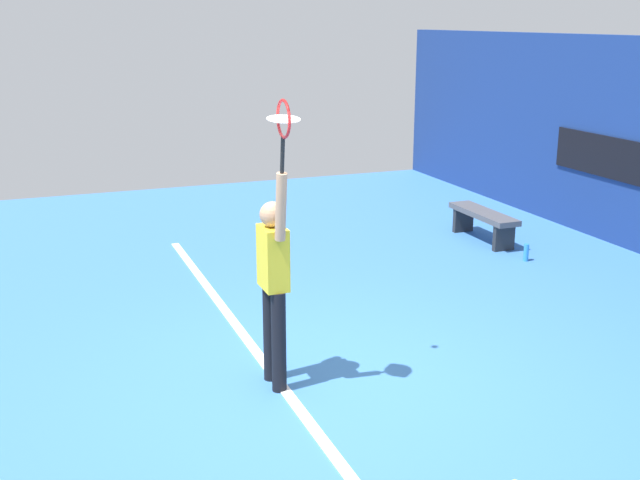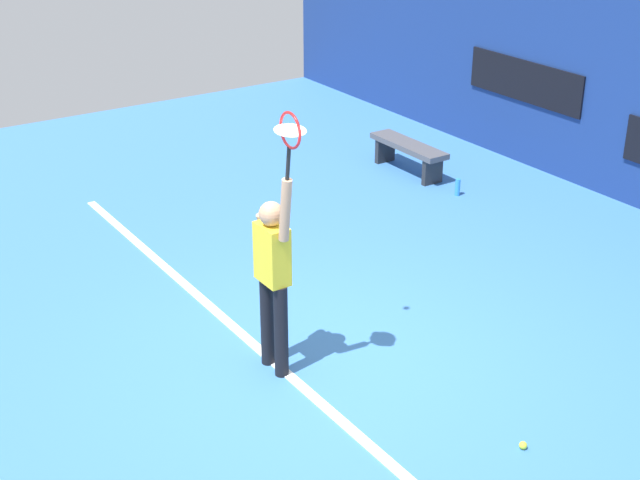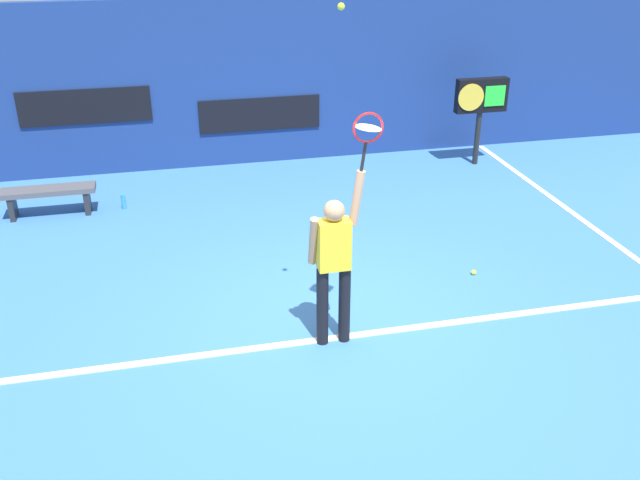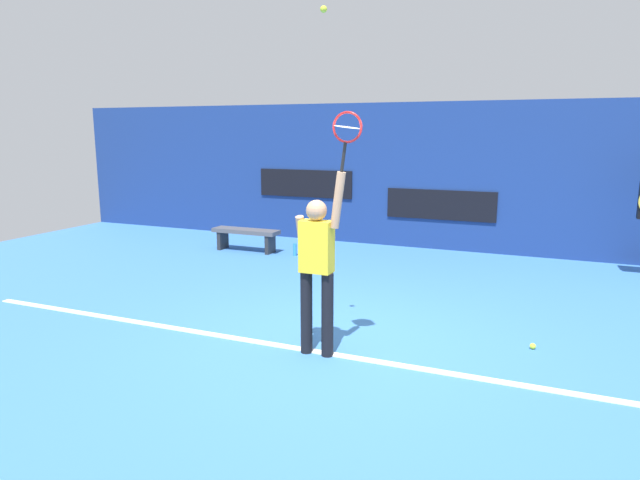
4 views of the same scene
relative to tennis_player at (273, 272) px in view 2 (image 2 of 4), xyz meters
The scene contains 8 objects.
ground_plane 1.11m from the tennis_player, 74.47° to the left, with size 18.00×18.00×0.00m, color #3870B2.
sponsor_banner_portside 6.66m from the tennis_player, 115.61° to the left, with size 2.20×0.03×0.60m, color black.
court_baseline 1.01m from the tennis_player, 16.35° to the left, with size 10.00×0.10×0.01m, color white.
tennis_player is the anchor object (origin of this frame).
tennis_racket 1.42m from the tennis_player, ahead, with size 0.35×0.27×0.62m.
court_bench 5.57m from the tennis_player, 128.36° to the left, with size 1.40×0.36×0.45m.
water_bottle 5.01m from the tennis_player, 118.37° to the left, with size 0.07×0.07×0.24m, color #338CD8.
spare_ball 2.60m from the tennis_player, 26.20° to the left, with size 0.07×0.07×0.07m, color #CCE033.
Camera 2 is at (6.13, -4.10, 4.67)m, focal length 50.87 mm.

